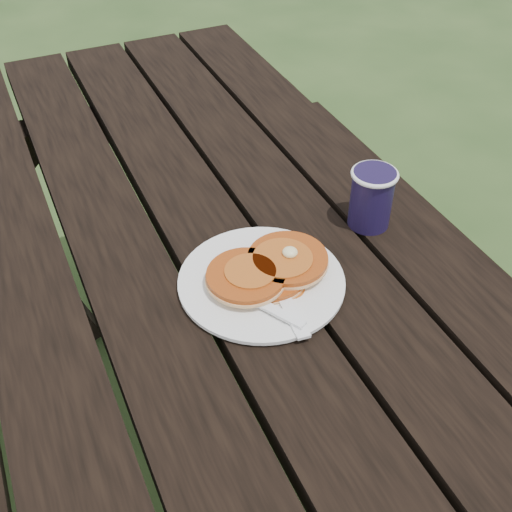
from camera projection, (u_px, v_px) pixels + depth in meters
name	position (u px, v px, depth m)	size (l,w,h in m)	color
ground	(236.00, 494.00, 1.53)	(60.00, 60.00, 0.00)	#28411C
picnic_table	(232.00, 401.00, 1.28)	(1.36, 1.80, 0.75)	black
plate	(261.00, 282.00, 0.98)	(0.25, 0.25, 0.01)	white
pancake_stack	(269.00, 269.00, 0.98)	(0.20, 0.13, 0.04)	#B04813
knife	(282.00, 295.00, 0.95)	(0.02, 0.18, 0.01)	white
fork	(272.00, 309.00, 0.92)	(0.03, 0.16, 0.01)	white
coffee_cup	(372.00, 195.00, 1.06)	(0.08, 0.08, 0.10)	#191033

